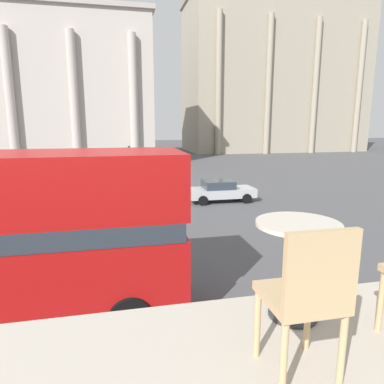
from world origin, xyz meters
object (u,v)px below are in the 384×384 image
Objects in this scene: plaza_building_left at (55,93)px; plaza_building_right at (273,79)px; cafe_dining_table at (297,248)px; car_silver at (220,190)px; pedestrian_olive at (97,208)px; cafe_chair_0 at (307,295)px; traffic_light_mid at (131,167)px; pedestrian_blue at (84,166)px; pedestrian_red at (37,165)px.

plaza_building_left is 0.74× the size of plaza_building_right.
cafe_dining_table reaches higher than car_silver.
pedestrian_olive is at bearing 72.75° from car_silver.
car_silver is (5.32, 18.83, -3.27)m from cafe_chair_0.
cafe_chair_0 reaches higher than cafe_dining_table.
traffic_light_mid is 0.85× the size of car_silver.
pedestrian_blue is at bearing 98.01° from cafe_dining_table.
cafe_chair_0 is 0.22× the size of car_silver.
pedestrian_olive is at bearing 28.10° from pedestrian_blue.
pedestrian_red is at bearing -4.43° from car_silver.
plaza_building_right reaches higher than cafe_dining_table.
traffic_light_mid is (-0.19, 18.93, -1.62)m from cafe_chair_0.
pedestrian_olive is at bearing 99.31° from cafe_dining_table.
car_silver is at bearing 58.84° from pedestrian_blue.
pedestrian_red is at bearing 106.24° from cafe_chair_0.
plaza_building_left reaches higher than car_silver.
cafe_dining_table reaches higher than traffic_light_mid.
cafe_dining_table is at bearing 116.61° from car_silver.
plaza_building_left is at bearing -141.77° from pedestrian_blue.
plaza_building_left is at bearing -111.86° from pedestrian_red.
traffic_light_mid is at bearing 41.07° from car_silver.
cafe_chair_0 is at bearing -89.41° from traffic_light_mid.
plaza_building_left is 29.85m from car_silver.
cafe_dining_table reaches higher than pedestrian_olive.
cafe_dining_table reaches higher than pedestrian_red.
pedestrian_olive is (-2.28, 13.89, -2.99)m from cafe_dining_table.
pedestrian_red is 19.96m from pedestrian_olive.
cafe_dining_table is 63.97m from plaza_building_right.
cafe_dining_table is 0.02× the size of plaza_building_right.
cafe_dining_table is 14.39m from pedestrian_olive.
traffic_light_mid is 16.70m from pedestrian_red.
plaza_building_left is at bearing -20.14° from car_silver.
cafe_dining_table is 0.40× the size of pedestrian_blue.
car_silver is at bearing -1.02° from traffic_light_mid.
cafe_dining_table is 0.42× the size of pedestrian_olive.
car_silver is at bearing -62.23° from plaza_building_left.
pedestrian_olive is (1.99, -16.43, -0.06)m from pedestrian_blue.
cafe_dining_table is 0.20× the size of traffic_light_mid.
plaza_building_right is 42.80m from pedestrian_blue.
plaza_building_left is at bearing -159.02° from pedestrian_olive.
cafe_dining_table is 0.03× the size of plaza_building_left.
pedestrian_red is (-35.40, -24.70, -11.77)m from plaza_building_right.
cafe_dining_table is 34.05m from pedestrian_red.
cafe_dining_table is 0.17× the size of car_silver.
traffic_light_mid is at bearing 92.59° from cafe_chair_0.
pedestrian_red is (-13.79, 14.54, 0.31)m from car_silver.
pedestrian_blue is 16.55m from pedestrian_olive.
pedestrian_blue is at bearing -10.28° from car_silver.
plaza_building_left reaches higher than traffic_light_mid.
pedestrian_blue is at bearing -138.71° from plaza_building_right.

